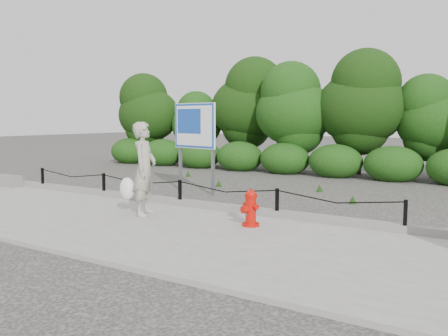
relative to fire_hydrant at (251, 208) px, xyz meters
The scene contains 9 objects.
ground 2.64m from the fire_hydrant, 158.14° to the left, with size 90.00×90.00×0.00m, color #2D2B28.
sidewalk 2.66m from the fire_hydrant, 157.02° to the right, with size 14.00×4.00×0.08m, color gray.
curb 2.64m from the fire_hydrant, 157.13° to the left, with size 14.00×0.22×0.14m, color slate.
chain_barrier 2.61m from the fire_hydrant, 158.14° to the left, with size 10.06×0.06×0.60m.
treeline 10.32m from the fire_hydrant, 101.33° to the left, with size 20.33×3.67×4.59m.
fire_hydrant is the anchor object (origin of this frame).
pedestrian 2.49m from the fire_hydrant, behind, with size 0.87×0.83×1.95m.
concrete_block 8.80m from the fire_hydrant, behind, with size 1.01×0.35×0.32m, color slate.
advertising_sign 4.90m from the fire_hydrant, 138.75° to the left, with size 1.56×0.39×2.52m.
Camera 1 is at (6.70, -8.63, 2.10)m, focal length 38.00 mm.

